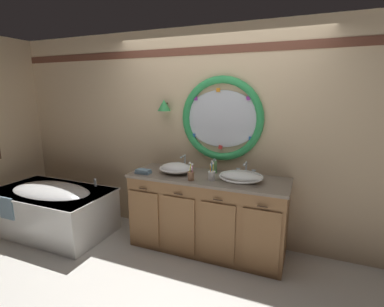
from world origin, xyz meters
name	(u,v)px	position (x,y,z in m)	size (l,w,h in m)	color
ground_plane	(196,257)	(0.00, 0.00, 0.00)	(14.00, 14.00, 0.00)	silver
back_wall_assembly	(214,136)	(0.01, 0.59, 1.32)	(6.40, 0.26, 2.60)	#D6B78E
vanity_counter	(207,213)	(0.05, 0.24, 0.45)	(1.83, 0.66, 0.90)	olive
bathtub	(53,207)	(-2.00, -0.15, 0.35)	(1.57, 0.88, 0.69)	white
sink_basin_left	(176,168)	(-0.34, 0.21, 0.97)	(0.40, 0.40, 0.13)	white
sink_basin_right	(241,176)	(0.43, 0.21, 0.95)	(0.48, 0.48, 0.10)	white
faucet_set_left	(185,163)	(-0.34, 0.46, 0.97)	(0.22, 0.15, 0.18)	silver
faucet_set_right	(246,170)	(0.43, 0.46, 0.97)	(0.24, 0.15, 0.16)	silver
toothbrush_holder_left	(191,175)	(-0.08, 0.03, 0.96)	(0.08, 0.08, 0.21)	#996647
toothbrush_holder_right	(212,175)	(0.13, 0.13, 0.96)	(0.08, 0.08, 0.22)	white
soap_dispenser	(214,166)	(0.07, 0.41, 0.98)	(0.07, 0.07, 0.18)	#6BAD66
folded_hand_towel	(143,171)	(-0.70, 0.06, 0.93)	(0.18, 0.11, 0.05)	#7593A8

